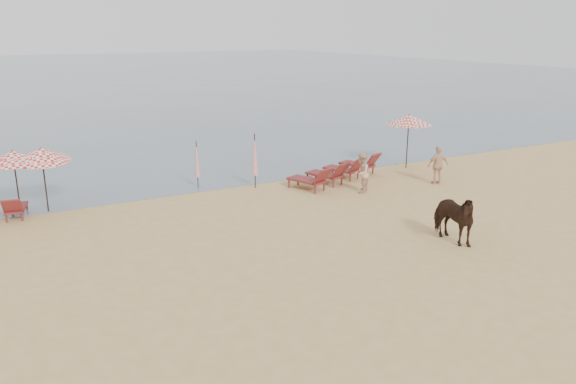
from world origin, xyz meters
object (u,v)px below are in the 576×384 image
(umbrella_closed_right, at_px, (197,159))
(beachgoer_right_a, at_px, (362,173))
(lounger_cluster_right, at_px, (338,171))
(cow, at_px, (452,217))
(umbrella_closed_left, at_px, (255,155))
(umbrella_open_left_b, at_px, (41,154))
(umbrella_open_left_a, at_px, (13,157))
(umbrella_open_right, at_px, (409,120))
(beachgoer_right_b, at_px, (438,165))

(umbrella_closed_right, distance_m, beachgoer_right_a, 6.76)
(lounger_cluster_right, bearing_deg, beachgoer_right_a, -113.70)
(lounger_cluster_right, relative_size, cow, 2.49)
(umbrella_closed_left, bearing_deg, umbrella_closed_right, 152.48)
(cow, bearing_deg, umbrella_open_left_b, 140.51)
(lounger_cluster_right, relative_size, umbrella_closed_right, 2.42)
(beachgoer_right_a, bearing_deg, umbrella_open_left_b, -58.66)
(lounger_cluster_right, height_order, cow, cow)
(umbrella_open_left_a, relative_size, umbrella_closed_right, 1.18)
(umbrella_open_right, relative_size, cow, 1.34)
(umbrella_open_left_b, bearing_deg, umbrella_closed_right, 14.11)
(umbrella_open_left_a, xyz_separation_m, umbrella_closed_right, (6.76, 0.26, -0.88))
(umbrella_open_left_b, height_order, cow, umbrella_open_left_b)
(lounger_cluster_right, relative_size, beachgoer_right_a, 2.98)
(umbrella_closed_left, bearing_deg, lounger_cluster_right, -12.29)
(lounger_cluster_right, distance_m, umbrella_closed_left, 3.78)
(lounger_cluster_right, xyz_separation_m, cow, (-0.89, -7.72, 0.33))
(umbrella_closed_left, distance_m, beachgoer_right_a, 4.42)
(umbrella_closed_left, relative_size, cow, 1.19)
(cow, bearing_deg, umbrella_open_left_a, 142.16)
(umbrella_open_left_b, distance_m, cow, 14.12)
(beachgoer_right_b, bearing_deg, beachgoer_right_a, 5.24)
(umbrella_open_left_b, bearing_deg, beachgoer_right_b, -4.48)
(umbrella_open_left_b, height_order, umbrella_open_right, umbrella_open_right)
(umbrella_closed_left, relative_size, beachgoer_right_a, 1.42)
(umbrella_open_left_a, relative_size, beachgoer_right_a, 1.45)
(umbrella_open_right, relative_size, beachgoer_right_a, 1.60)
(umbrella_open_right, bearing_deg, umbrella_closed_left, -177.69)
(lounger_cluster_right, bearing_deg, umbrella_open_left_b, 152.16)
(umbrella_closed_right, bearing_deg, cow, -63.39)
(umbrella_closed_right, relative_size, beachgoer_right_a, 1.23)
(cow, relative_size, beachgoer_right_a, 1.20)
(umbrella_open_left_b, relative_size, umbrella_closed_left, 1.08)
(lounger_cluster_right, height_order, umbrella_closed_left, umbrella_closed_left)
(umbrella_closed_right, bearing_deg, lounger_cluster_right, -18.28)
(umbrella_closed_left, xyz_separation_m, umbrella_closed_right, (-2.11, 1.10, -0.19))
(umbrella_open_left_b, distance_m, umbrella_closed_right, 5.95)
(umbrella_open_left_a, xyz_separation_m, umbrella_open_left_b, (0.90, -0.20, 0.04))
(umbrella_open_right, xyz_separation_m, cow, (-5.12, -8.23, -1.51))
(beachgoer_right_b, bearing_deg, umbrella_closed_left, -10.81)
(lounger_cluster_right, height_order, beachgoer_right_a, beachgoer_right_a)
(beachgoer_right_a, bearing_deg, beachgoer_right_b, 129.50)
(lounger_cluster_right, xyz_separation_m, umbrella_open_left_a, (-12.46, 1.62, 1.61))
(umbrella_open_left_a, distance_m, umbrella_closed_left, 8.94)
(cow, bearing_deg, umbrella_open_right, 59.21)
(umbrella_closed_left, height_order, beachgoer_right_a, umbrella_closed_left)
(umbrella_open_right, distance_m, beachgoer_right_b, 3.32)
(umbrella_open_left_b, xyz_separation_m, umbrella_open_right, (15.79, -0.91, 0.18))
(umbrella_open_right, distance_m, beachgoer_right_a, 5.16)
(umbrella_closed_right, xyz_separation_m, beachgoer_right_a, (5.61, -3.75, -0.42))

